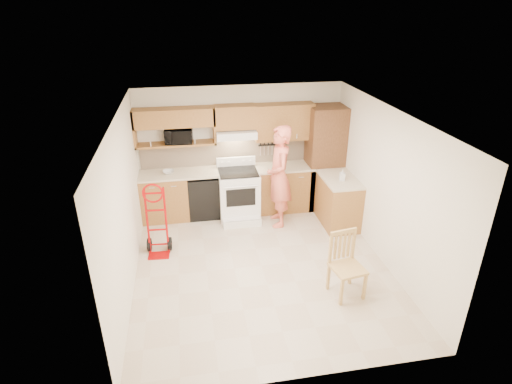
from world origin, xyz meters
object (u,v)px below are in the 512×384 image
object	(u,v)px
dining_chair	(348,266)
person	(279,177)
microwave	(179,136)
hand_truck	(156,223)
range	(239,191)

from	to	relation	value
dining_chair	person	bearing A→B (deg)	92.73
microwave	hand_truck	world-z (taller)	microwave
microwave	person	world-z (taller)	person
microwave	person	bearing A→B (deg)	-17.10
microwave	range	xyz separation A→B (m)	(1.07, -0.37, -1.06)
range	dining_chair	distance (m)	2.89
range	person	world-z (taller)	person
range	hand_truck	size ratio (longest dim) A/B	0.97
person	range	bearing A→B (deg)	-115.63
range	dining_chair	xyz separation A→B (m)	(1.21, -2.62, -0.08)
microwave	dining_chair	size ratio (longest dim) A/B	0.52
dining_chair	hand_truck	bearing A→B (deg)	140.25
microwave	range	distance (m)	1.55
microwave	dining_chair	xyz separation A→B (m)	(2.28, -2.99, -1.14)
range	person	bearing A→B (deg)	-27.22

